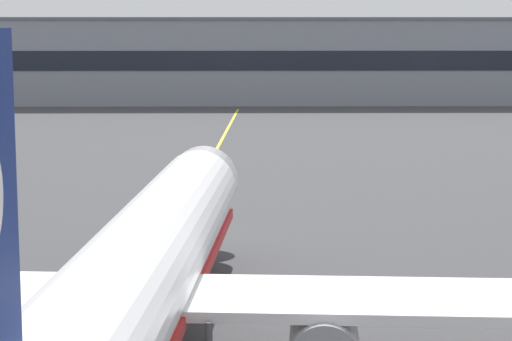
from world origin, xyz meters
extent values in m
cube|color=yellow|center=(0.00, 30.00, 0.00)|extent=(7.83, 179.85, 0.01)
cylinder|color=white|center=(0.82, 14.17, 3.50)|extent=(6.35, 36.18, 3.80)
cone|color=white|center=(2.19, 33.42, 3.50)|extent=(3.79, 2.85, 3.61)
cube|color=red|center=(0.82, 14.17, 2.46)|extent=(6.07, 33.30, 0.44)
cube|color=black|center=(2.05, 31.53, 4.17)|extent=(2.92, 1.30, 0.60)
cube|color=white|center=(0.86, 14.77, 2.65)|extent=(32.26, 7.06, 0.36)
cylinder|color=black|center=(7.10, 15.17, 1.43)|extent=(1.96, 0.32, 1.95)
cylinder|color=#4C4C51|center=(1.85, 28.63, 1.48)|extent=(0.24, 0.24, 1.60)
cylinder|color=black|center=(1.85, 28.63, 0.45)|extent=(0.46, 0.93, 0.90)
cone|color=orange|center=(1.77, 31.24, 0.28)|extent=(0.36, 0.36, 0.55)
cylinder|color=white|center=(1.77, 31.24, 0.30)|extent=(0.23, 0.23, 0.07)
cube|color=orange|center=(1.77, 31.24, 0.01)|extent=(0.44, 0.44, 0.03)
cube|color=gray|center=(-4.24, 130.39, 6.12)|extent=(125.23, 12.00, 12.24)
cube|color=black|center=(-4.24, 124.34, 6.52)|extent=(120.22, 0.12, 2.80)
cube|color=#595C63|center=(-4.24, 130.39, 12.44)|extent=(125.63, 12.40, 0.40)
camera|label=1|loc=(4.32, -17.83, 11.72)|focal=69.96mm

